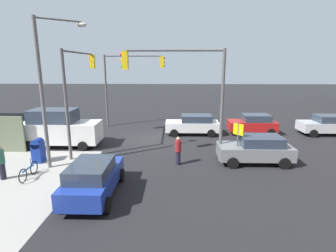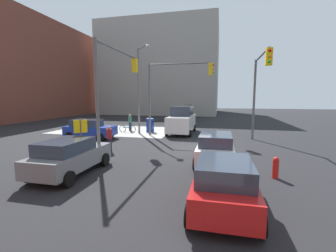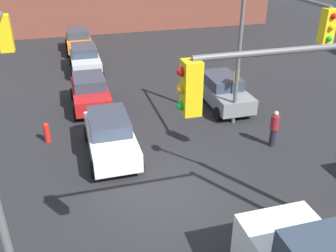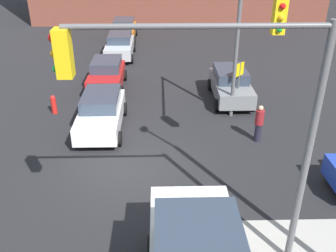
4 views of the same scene
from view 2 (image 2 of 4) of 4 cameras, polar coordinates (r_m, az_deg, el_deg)
ground_plane at (r=15.67m, az=6.20°, el=-5.59°), size 120.00×120.00×0.00m
sidewalk_corner at (r=26.70m, az=-10.91°, el=-0.34°), size 12.00×12.00×0.01m
construction_fence at (r=31.86m, az=4.00°, el=3.14°), size 16.42×0.12×2.40m
building_warehouse_north at (r=47.41m, az=-36.93°, el=11.38°), size 32.00×18.00×16.13m
building_loft_east at (r=53.05m, az=-0.92°, el=13.57°), size 20.00×24.00×18.62m
smokestack at (r=53.37m, az=-24.22°, el=12.44°), size 1.80×1.80×17.75m
traffic_signal_nw_corner at (r=14.42m, az=-13.14°, el=11.76°), size 5.84×0.36×6.50m
traffic_signal_se_corner at (r=17.82m, az=22.15°, el=10.46°), size 5.52×0.36×6.50m
traffic_signal_ne_corner at (r=20.13m, az=1.37°, el=10.60°), size 0.36×5.78×6.50m
street_lamp_corner at (r=21.43m, az=-7.17°, el=10.48°), size 2.23×1.81×8.00m
warning_sign_two_way at (r=12.01m, az=-21.24°, el=-2.03°), size 0.48×0.48×2.40m
mailbox_blue at (r=22.59m, az=-4.54°, el=0.34°), size 0.56×0.64×1.43m
fire_hydrant at (r=10.88m, az=25.67°, el=-9.42°), size 0.26×0.26×0.94m
hatchback_white at (r=12.16m, az=11.97°, el=-5.40°), size 4.33×2.02×1.62m
coupe_gray at (r=11.18m, az=-23.65°, el=-6.98°), size 4.17×2.02×1.62m
coupe_red at (r=7.37m, az=14.00°, el=-13.90°), size 3.86×2.02×1.62m
hatchback_blue at (r=20.21m, az=-19.30°, el=-0.64°), size 2.02×4.16×1.62m
van_white_delivery at (r=21.86m, az=3.53°, el=1.48°), size 5.40×2.32×2.62m
pedestrian_crossing at (r=23.96m, az=-9.60°, el=1.03°), size 0.36×0.36×1.76m
pedestrian_waiting at (r=15.14m, az=-14.68°, el=-2.93°), size 0.36×0.36×1.66m
bicycle_leaning_on_fence at (r=22.85m, az=-10.25°, el=-0.73°), size 0.05×1.75×0.97m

